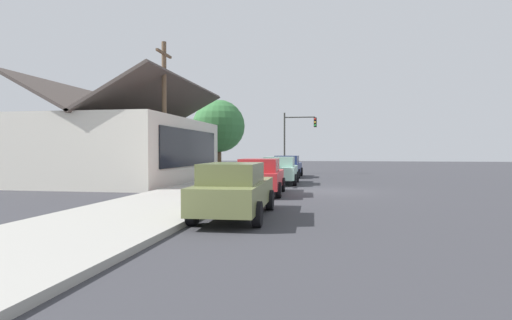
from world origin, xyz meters
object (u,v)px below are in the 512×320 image
Objects in this scene: car_olive at (235,190)px; car_cherry at (260,176)px; traffic_light_main at (297,133)px; car_navy at (287,166)px; shade_tree at (219,126)px; car_seafoam at (280,170)px; fire_hydrant_red at (215,188)px; utility_pole_wooden at (164,112)px.

car_cherry is at bearing 0.69° from car_olive.
car_cherry is 0.86× the size of traffic_light_main.
shade_tree is (2.41, 5.89, 3.15)m from car_navy.
car_seafoam reaches higher than fire_hydrant_red.
car_navy is 0.83× the size of traffic_light_main.
car_seafoam is at bearing -53.67° from utility_pole_wooden.
shade_tree reaches higher than traffic_light_main.
car_olive is at bearing -163.68° from shade_tree.
car_seafoam is 1.02× the size of car_navy.
utility_pole_wooden is at bearing 66.74° from car_cherry.
fire_hydrant_red is (-17.47, -4.58, -3.47)m from shade_tree.
utility_pole_wooden reaches higher than car_cherry.
car_cherry is at bearing 176.79° from car_seafoam.
car_navy is 6.08× the size of fire_hydrant_red.
car_cherry is at bearing -25.82° from fire_hydrant_red.
car_olive is at bearing -156.24° from fire_hydrant_red.
traffic_light_main reaches higher than car_cherry.
car_cherry is at bearing 178.83° from traffic_light_main.
car_navy is at bearing 175.74° from traffic_light_main.
traffic_light_main reaches higher than car_navy.
car_navy is at bearing 0.08° from car_seafoam.
utility_pole_wooden is at bearing -177.41° from shade_tree.
car_navy is 5.42m from traffic_light_main.
car_navy is 0.58× the size of utility_pole_wooden.
shade_tree is at bearing 14.37° from car_olive.
utility_pole_wooden is 10.56× the size of fire_hydrant_red.
car_navy is at bearing -4.97° from fire_hydrant_red.
car_olive is 3.99m from fire_hydrant_red.
car_seafoam is 0.85× the size of traffic_light_main.
traffic_light_main is at bearing -69.83° from shade_tree.
utility_pole_wooden reaches higher than fire_hydrant_red.
traffic_light_main reaches higher than car_olive.
shade_tree is 12.79m from utility_pole_wooden.
shade_tree is at bearing 14.69° from fire_hydrant_red.
traffic_light_main is (17.05, -0.35, 2.68)m from car_cherry.
car_olive is 22.22m from shade_tree.
car_olive is 12.37m from car_seafoam.
traffic_light_main is (23.40, -0.06, 2.68)m from car_olive.
car_navy is at bearing -112.29° from shade_tree.
car_olive is at bearing -146.10° from utility_pole_wooden.
shade_tree is 1.18× the size of traffic_light_main.
fire_hydrant_red is (-2.71, 1.31, -0.32)m from car_cherry.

